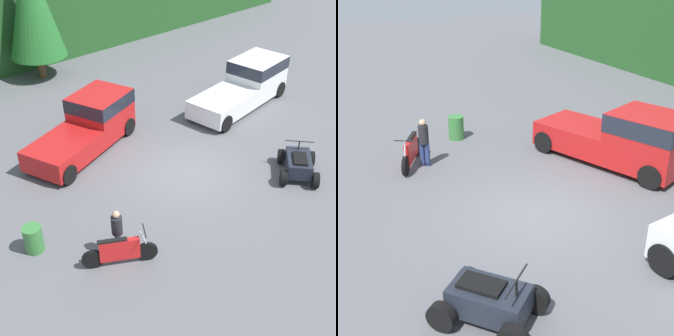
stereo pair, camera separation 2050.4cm
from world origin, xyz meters
TOP-DOWN VIEW (x-y plane):
  - ground_plane at (0.00, 0.00)m, footprint 80.00×80.00m
  - tree_mid_left at (0.59, 11.80)m, footprint 2.92×2.92m
  - pickup_truck_red at (-1.47, 4.10)m, footprint 5.43×3.56m
  - pickup_truck_second at (6.32, 2.44)m, footprint 5.85×2.73m
  - dirt_bike at (-4.68, -2.14)m, footprint 1.98×1.24m
  - quad_atv at (3.04, -2.87)m, footprint 2.42×2.34m
  - rider_person at (-4.45, -1.75)m, footprint 0.47×0.47m
  - steel_barrel at (-6.27, 0.06)m, footprint 0.58×0.58m

SIDE VIEW (x-z plane):
  - ground_plane at x=0.00m, z-range 0.00..0.00m
  - steel_barrel at x=-6.27m, z-range 0.00..0.88m
  - quad_atv at x=3.04m, z-range -0.12..1.02m
  - dirt_bike at x=-4.68m, z-range -0.10..1.07m
  - rider_person at x=-4.45m, z-range 0.07..1.68m
  - pickup_truck_red at x=-1.47m, z-range 0.03..2.00m
  - pickup_truck_second at x=6.32m, z-range 0.04..2.00m
  - tree_mid_left at x=0.59m, z-range 0.58..7.21m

